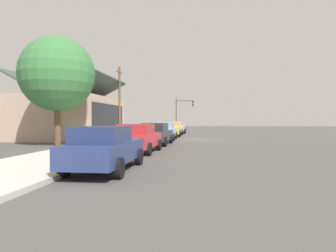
% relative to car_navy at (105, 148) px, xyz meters
% --- Properties ---
extents(ground_plane, '(120.00, 120.00, 0.00)m').
position_rel_car_navy_xyz_m(ground_plane, '(17.55, -2.62, -0.81)').
color(ground_plane, '#4C4947').
extents(sidewalk_curb, '(60.00, 4.20, 0.16)m').
position_rel_car_navy_xyz_m(sidewalk_curb, '(17.55, 2.98, -0.73)').
color(sidewalk_curb, beige).
rests_on(sidewalk_curb, ground).
extents(car_navy, '(4.67, 1.98, 1.59)m').
position_rel_car_navy_xyz_m(car_navy, '(0.00, 0.00, 0.00)').
color(car_navy, navy).
rests_on(car_navy, ground).
extents(car_cherry, '(4.44, 2.12, 1.59)m').
position_rel_car_navy_xyz_m(car_cherry, '(5.93, 0.15, -0.00)').
color(car_cherry, red).
rests_on(car_cherry, ground).
extents(car_charcoal, '(4.84, 2.05, 1.59)m').
position_rel_car_navy_xyz_m(car_charcoal, '(11.15, -0.01, 0.00)').
color(car_charcoal, '#2D3035').
rests_on(car_charcoal, ground).
extents(car_skyblue, '(4.84, 2.17, 1.59)m').
position_rel_car_navy_xyz_m(car_skyblue, '(16.64, 0.14, 0.00)').
color(car_skyblue, '#8CB7E0').
rests_on(car_skyblue, ground).
extents(car_mustard, '(4.84, 2.15, 1.59)m').
position_rel_car_navy_xyz_m(car_mustard, '(22.27, 0.09, 0.00)').
color(car_mustard, gold).
rests_on(car_mustard, ground).
extents(car_silver, '(4.91, 2.16, 1.59)m').
position_rel_car_navy_xyz_m(car_silver, '(27.36, 0.11, 0.00)').
color(car_silver, silver).
rests_on(car_silver, ground).
extents(car_coral, '(4.46, 2.25, 1.59)m').
position_rel_car_navy_xyz_m(car_coral, '(32.72, 0.22, -0.00)').
color(car_coral, '#EA8C75').
rests_on(car_coral, ground).
extents(storefront_building, '(11.69, 7.71, 6.08)m').
position_rel_car_navy_xyz_m(storefront_building, '(17.74, 9.36, 1.32)').
color(storefront_building, tan).
rests_on(storefront_building, ground).
extents(shade_tree, '(5.12, 5.12, 7.50)m').
position_rel_car_navy_xyz_m(shade_tree, '(9.35, 6.58, 4.12)').
color(shade_tree, brown).
rests_on(shade_tree, ground).
extents(traffic_light_main, '(0.37, 2.79, 5.20)m').
position_rel_car_navy_xyz_m(traffic_light_main, '(36.78, -0.08, 2.68)').
color(traffic_light_main, '#383833').
rests_on(traffic_light_main, ground).
extents(utility_pole_wooden, '(1.80, 0.24, 7.50)m').
position_rel_car_navy_xyz_m(utility_pole_wooden, '(21.06, 5.58, 3.11)').
color(utility_pole_wooden, brown).
rests_on(utility_pole_wooden, ground).
extents(fire_hydrant_red, '(0.22, 0.22, 0.71)m').
position_rel_car_navy_xyz_m(fire_hydrant_red, '(10.77, 1.58, -0.32)').
color(fire_hydrant_red, red).
rests_on(fire_hydrant_red, sidewalk_curb).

